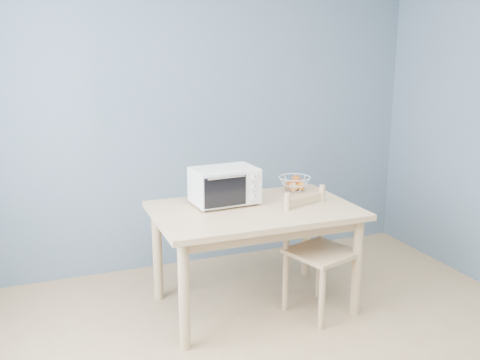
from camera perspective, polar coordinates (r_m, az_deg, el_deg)
name	(u,v)px	position (r m, az deg, el deg)	size (l,w,h in m)	color
room	(333,170)	(2.45, 9.86, 1.05)	(4.01, 4.51, 2.61)	tan
dining_table	(254,222)	(3.77, 1.54, -4.45)	(1.40, 0.90, 0.75)	tan
toaster_oven	(222,186)	(3.78, -1.91, -0.59)	(0.47, 0.36, 0.27)	silver
fruit_basket	(294,184)	(4.17, 5.81, -0.38)	(0.31, 0.31, 0.13)	silver
dining_chair	(317,253)	(3.83, 8.23, -7.75)	(0.51, 0.51, 0.87)	tan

